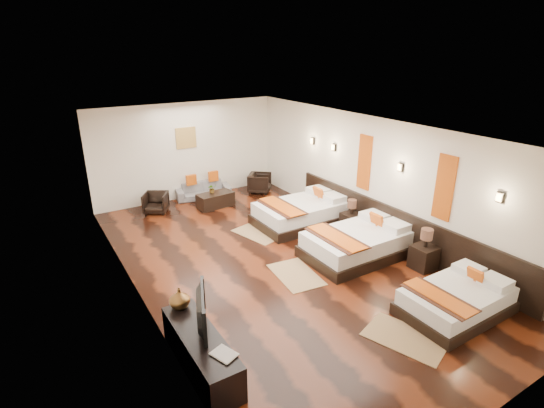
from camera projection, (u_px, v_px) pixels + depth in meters
floor at (273, 261)px, 8.79m from camera, size 5.50×9.50×0.01m
ceiling at (273, 129)px, 7.79m from camera, size 5.50×9.50×0.01m
back_wall at (187, 151)px, 12.06m from camera, size 5.50×0.01×2.80m
left_wall at (134, 229)px, 6.94m from camera, size 0.01×9.50×2.80m
right_wall at (373, 178)px, 9.65m from camera, size 0.01×9.50×2.80m
headboard_panel at (394, 227)px, 9.33m from camera, size 0.08×6.60×0.90m
bed_near at (457, 300)px, 7.02m from camera, size 1.89×1.19×0.72m
bed_mid at (358, 243)px, 8.93m from camera, size 2.28×1.43×0.87m
bed_far at (302, 212)px, 10.57m from camera, size 2.31×1.45×0.88m
nightstand_a at (424, 255)px, 8.40m from camera, size 0.44×0.44×0.88m
nightstand_b at (351, 220)px, 10.15m from camera, size 0.41×0.41×0.81m
jute_mat_near at (405, 338)px, 6.47m from camera, size 1.11×1.38×0.01m
jute_mat_mid at (296, 275)px, 8.26m from camera, size 0.88×1.28×0.01m
jute_mat_far at (258, 233)px, 10.09m from camera, size 1.02×1.35×0.01m
tv_console at (201, 351)px, 5.79m from camera, size 0.50×1.80×0.55m
tv at (197, 311)px, 5.76m from camera, size 0.46×0.93×0.55m
book at (218, 360)px, 5.23m from camera, size 0.34×0.38×0.03m
figurine at (179, 298)px, 6.24m from camera, size 0.34×0.34×0.33m
sofa at (203, 190)px, 12.40m from camera, size 1.69×0.91×0.47m
armchair_left at (156, 203)px, 11.28m from camera, size 0.84×0.84×0.56m
armchair_right at (260, 183)px, 12.83m from camera, size 0.92×0.92×0.60m
coffee_table at (216, 200)px, 11.71m from camera, size 1.04×0.60×0.40m
table_plant at (212, 188)px, 11.63m from camera, size 0.25×0.22×0.26m
orange_panel_a at (444, 188)px, 8.02m from camera, size 0.04×0.40×1.30m
orange_panel_b at (364, 162)px, 9.77m from camera, size 0.04×0.40×1.30m
sconce_near at (500, 197)px, 7.08m from camera, size 0.07×0.12×0.18m
sconce_mid at (400, 167)px, 8.83m from camera, size 0.07×0.12×0.18m
sconce_far at (334, 147)px, 10.58m from camera, size 0.07×0.12×0.18m
sconce_lounge at (313, 141)px, 11.29m from camera, size 0.07×0.12×0.18m
gold_artwork at (186, 138)px, 11.91m from camera, size 0.60×0.04×0.60m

